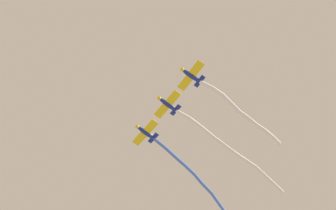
% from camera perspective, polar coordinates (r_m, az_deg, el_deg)
% --- Properties ---
extents(airplane_lead, '(7.08, 5.38, 1.74)m').
position_cam_1_polar(airplane_lead, '(87.98, -3.06, -3.72)').
color(airplane_lead, navy).
extents(smoke_trail_lead, '(9.58, 22.82, 2.39)m').
position_cam_1_polar(smoke_trail_lead, '(92.38, 3.49, -9.56)').
color(smoke_trail_lead, '#4C75DB').
extents(airplane_left_wing, '(7.08, 5.36, 1.74)m').
position_cam_1_polar(airplane_left_wing, '(85.34, -0.06, 0.10)').
color(airplane_left_wing, navy).
extents(smoke_trail_left_wing, '(8.22, 31.60, 2.09)m').
position_cam_1_polar(smoke_trail_left_wing, '(92.34, 8.87, -6.31)').
color(smoke_trail_left_wing, white).
extents(airplane_right_wing, '(7.05, 5.31, 1.74)m').
position_cam_1_polar(airplane_right_wing, '(82.79, 3.13, 3.99)').
color(airplane_right_wing, navy).
extents(smoke_trail_right_wing, '(6.16, 22.80, 2.48)m').
position_cam_1_polar(smoke_trail_right_wing, '(87.81, 10.08, -1.14)').
color(smoke_trail_right_wing, white).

